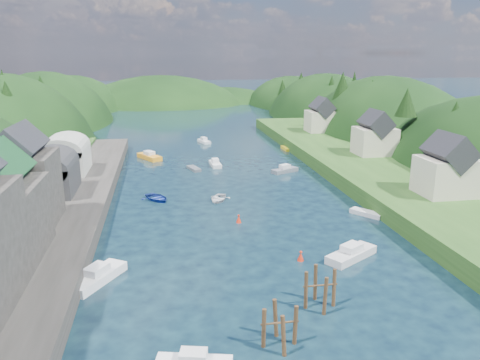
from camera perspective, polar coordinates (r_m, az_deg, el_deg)
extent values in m
plane|color=black|center=(86.18, -2.45, 1.21)|extent=(600.00, 600.00, 0.00)
ellipsoid|color=black|center=(117.29, -26.45, -1.21)|extent=(44.00, 75.56, 52.00)
ellipsoid|color=black|center=(157.65, -22.19, 3.38)|extent=(44.00, 75.56, 48.19)
ellipsoid|color=black|center=(198.01, -19.74, 6.29)|extent=(44.00, 75.56, 39.00)
ellipsoid|color=black|center=(124.82, 17.00, 0.99)|extent=(36.00, 75.56, 48.00)
ellipsoid|color=black|center=(163.34, 10.37, 4.87)|extent=(36.00, 75.56, 44.49)
ellipsoid|color=black|center=(202.59, 6.36, 7.42)|extent=(36.00, 75.56, 36.00)
ellipsoid|color=black|center=(205.32, -9.49, 6.36)|extent=(80.00, 60.00, 44.00)
ellipsoid|color=black|center=(217.36, -2.04, 6.51)|extent=(70.00, 56.00, 36.00)
cone|color=black|center=(98.69, -26.55, 9.02)|extent=(4.73, 4.73, 6.20)
cone|color=black|center=(110.65, -26.84, 9.89)|extent=(4.34, 4.34, 8.10)
cone|color=black|center=(117.62, -24.07, 8.05)|extent=(5.28, 5.28, 5.98)
cone|color=black|center=(132.40, -23.09, 10.29)|extent=(4.77, 4.77, 6.36)
cone|color=black|center=(140.24, -20.80, 9.29)|extent=(4.07, 4.07, 5.47)
cone|color=black|center=(153.71, -21.18, 10.34)|extent=(4.56, 4.56, 9.53)
cone|color=black|center=(162.69, -20.91, 9.67)|extent=(4.75, 4.75, 5.11)
cone|color=black|center=(173.82, -19.75, 10.29)|extent=(4.27, 4.27, 6.44)
cone|color=black|center=(85.74, 24.70, 6.55)|extent=(5.29, 5.29, 6.65)
cone|color=black|center=(92.35, 19.66, 8.93)|extent=(4.07, 4.07, 5.27)
cone|color=black|center=(109.49, 18.77, 7.87)|extent=(3.40, 3.40, 6.18)
cone|color=black|center=(117.01, 15.75, 9.80)|extent=(4.94, 4.94, 7.81)
cone|color=black|center=(121.75, 12.39, 11.05)|extent=(5.25, 5.25, 7.37)
cone|color=black|center=(133.56, 13.73, 11.15)|extent=(3.36, 3.36, 7.79)
cone|color=black|center=(145.54, 11.09, 10.99)|extent=(4.57, 4.57, 7.32)
cone|color=black|center=(160.94, 8.97, 10.87)|extent=(3.59, 3.59, 6.46)
cone|color=black|center=(167.11, 7.45, 11.90)|extent=(4.14, 4.14, 5.91)
cone|color=black|center=(177.89, 5.21, 11.19)|extent=(3.83, 3.83, 5.83)
cube|color=#2D2B28|center=(58.19, -22.68, -5.93)|extent=(12.00, 110.00, 2.00)
cube|color=#2D2B28|center=(58.13, -24.89, -1.01)|extent=(7.00, 8.00, 8.00)
cube|color=black|center=(57.09, -25.43, 3.67)|extent=(5.15, 8.32, 5.15)
cube|color=#2D2D30|center=(69.87, -22.26, 0.12)|extent=(7.00, 9.00, 4.00)
cylinder|color=#2D2D30|center=(69.42, -22.43, 1.72)|extent=(7.00, 9.00, 7.00)
cube|color=#B2B2A8|center=(81.30, -20.52, 2.29)|extent=(7.00, 9.00, 4.00)
cylinder|color=#B2B2A8|center=(80.91, -20.65, 3.67)|extent=(7.00, 9.00, 7.00)
cube|color=#234719|center=(83.44, 15.74, 1.03)|extent=(16.00, 120.00, 2.40)
cube|color=beige|center=(68.36, 23.84, 0.42)|extent=(7.00, 6.00, 5.00)
cube|color=black|center=(67.66, 24.14, 3.16)|extent=(5.15, 6.24, 5.15)
cube|color=beige|center=(91.44, 16.08, 4.59)|extent=(7.00, 6.00, 5.00)
cube|color=black|center=(90.92, 16.23, 6.65)|extent=(5.15, 6.24, 5.15)
cube|color=beige|center=(115.70, 9.90, 7.07)|extent=(7.00, 6.00, 5.00)
cube|color=black|center=(115.29, 9.97, 8.72)|extent=(5.15, 6.24, 5.15)
cylinder|color=#382314|center=(36.24, 6.74, -17.56)|extent=(0.32, 0.32, 3.72)
cylinder|color=#382314|center=(36.92, 4.36, -16.81)|extent=(0.32, 0.32, 3.72)
cylinder|color=#382314|center=(35.72, 2.90, -18.00)|extent=(0.32, 0.32, 3.72)
cylinder|color=#382314|center=(35.01, 5.34, -18.81)|extent=(0.32, 0.32, 3.72)
cylinder|color=#382314|center=(35.63, 4.86, -16.96)|extent=(2.84, 0.16, 0.16)
cylinder|color=#382314|center=(41.43, 11.38, -13.12)|extent=(0.32, 0.32, 3.93)
cylinder|color=#382314|center=(42.05, 9.16, -12.55)|extent=(0.32, 0.32, 3.93)
cylinder|color=#382314|center=(40.67, 8.03, -13.52)|extent=(0.32, 0.32, 3.93)
cylinder|color=#382314|center=(40.02, 10.31, -14.14)|extent=(0.32, 0.32, 3.93)
cylinder|color=#382314|center=(40.73, 9.76, -12.54)|extent=(2.96, 0.16, 0.16)
cone|color=red|center=(49.45, 7.41, -9.24)|extent=(0.70, 0.70, 0.90)
sphere|color=red|center=(49.25, 7.43, -8.71)|extent=(0.30, 0.30, 0.30)
cone|color=red|center=(59.51, -0.16, -4.80)|extent=(0.70, 0.70, 0.90)
sphere|color=red|center=(59.34, -0.16, -4.35)|extent=(0.30, 0.30, 0.30)
imported|color=navy|center=(69.56, -10.09, -2.15)|extent=(5.47, 5.88, 0.99)
cube|color=white|center=(46.86, -17.01, -11.32)|extent=(5.25, 6.63, 0.91)
cube|color=silver|center=(46.50, -17.09, -10.39)|extent=(2.47, 2.72, 0.70)
cube|color=silver|center=(89.39, -3.03, 1.93)|extent=(1.97, 5.21, 0.72)
cube|color=silver|center=(89.23, -3.03, 2.40)|extent=(1.28, 1.86, 0.70)
imported|color=silver|center=(68.40, -2.67, -2.27)|extent=(4.38, 5.06, 0.88)
cube|color=silver|center=(33.82, -5.72, -20.57)|extent=(2.06, 1.59, 0.70)
cube|color=orange|center=(96.91, -10.98, 2.77)|extent=(5.23, 6.89, 0.93)
cube|color=silver|center=(96.73, -11.01, 3.27)|extent=(2.50, 2.79, 0.70)
cube|color=#52575E|center=(86.52, -5.64, 1.38)|extent=(2.51, 4.25, 0.57)
cube|color=yellow|center=(104.86, 5.69, 3.84)|extent=(1.61, 4.50, 0.62)
cube|color=silver|center=(50.95, 13.40, -8.86)|extent=(6.46, 5.17, 0.89)
cube|color=silver|center=(50.62, 13.46, -7.99)|extent=(2.66, 2.43, 0.70)
cube|color=silver|center=(64.41, 15.19, -3.94)|extent=(3.84, 4.42, 0.62)
cube|color=white|center=(112.96, -4.41, 4.70)|extent=(2.94, 5.07, 0.67)
cube|color=silver|center=(112.83, -4.42, 5.06)|extent=(1.56, 1.94, 0.70)
cube|color=slate|center=(84.89, 5.47, 1.17)|extent=(5.41, 3.93, 0.73)
cube|color=silver|center=(84.71, 5.49, 1.66)|extent=(2.17, 1.91, 0.70)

